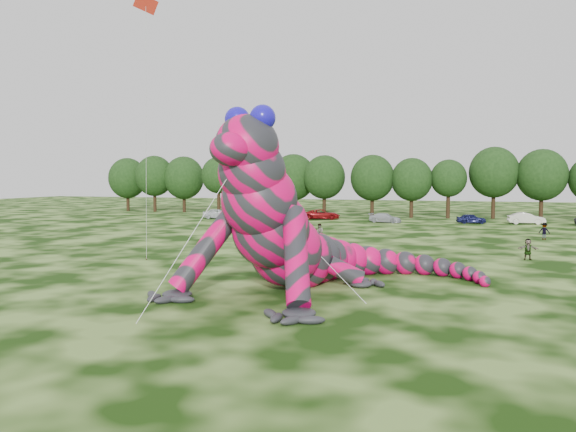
% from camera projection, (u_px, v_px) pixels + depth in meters
% --- Properties ---
extents(ground, '(240.00, 240.00, 0.00)m').
position_uv_depth(ground, '(396.00, 297.00, 28.57)').
color(ground, '#16330A').
rests_on(ground, ground).
extents(inflatable_gecko, '(20.59, 22.70, 9.56)m').
position_uv_depth(inflatable_gecko, '(299.00, 201.00, 31.10)').
color(inflatable_gecko, '#DB0455').
rests_on(inflatable_gecko, ground).
extents(flying_kite, '(3.51, 4.75, 17.97)m').
position_uv_depth(flying_kite, '(146.00, 26.00, 35.86)').
color(flying_kite, red).
rests_on(flying_kite, ground).
extents(tree_0, '(6.91, 6.22, 9.51)m').
position_uv_depth(tree_0, '(128.00, 184.00, 100.87)').
color(tree_0, black).
rests_on(tree_0, ground).
extents(tree_1, '(6.74, 6.07, 9.81)m').
position_uv_depth(tree_1, '(155.00, 184.00, 97.89)').
color(tree_1, black).
rests_on(tree_1, ground).
extents(tree_2, '(7.04, 6.34, 9.64)m').
position_uv_depth(tree_2, '(184.00, 184.00, 96.99)').
color(tree_2, black).
rests_on(tree_2, ground).
extents(tree_3, '(5.81, 5.23, 9.44)m').
position_uv_depth(tree_3, '(219.00, 185.00, 93.21)').
color(tree_3, black).
rests_on(tree_3, ground).
extents(tree_4, '(6.22, 5.60, 9.06)m').
position_uv_depth(tree_4, '(256.00, 186.00, 92.98)').
color(tree_4, black).
rests_on(tree_4, ground).
extents(tree_5, '(7.16, 6.44, 9.80)m').
position_uv_depth(tree_5, '(293.00, 184.00, 90.75)').
color(tree_5, black).
rests_on(tree_5, ground).
extents(tree_6, '(6.52, 5.86, 9.49)m').
position_uv_depth(tree_6, '(324.00, 186.00, 87.44)').
color(tree_6, black).
rests_on(tree_6, ground).
extents(tree_7, '(6.68, 6.01, 9.48)m').
position_uv_depth(tree_7, '(372.00, 186.00, 85.33)').
color(tree_7, black).
rests_on(tree_7, ground).
extents(tree_8, '(6.14, 5.53, 8.94)m').
position_uv_depth(tree_8, '(412.00, 188.00, 83.78)').
color(tree_8, black).
rests_on(tree_8, ground).
extents(tree_9, '(5.27, 4.74, 8.68)m').
position_uv_depth(tree_9, '(448.00, 189.00, 82.56)').
color(tree_9, black).
rests_on(tree_9, ground).
extents(tree_10, '(7.09, 6.38, 10.50)m').
position_uv_depth(tree_10, '(494.00, 183.00, 81.79)').
color(tree_10, black).
rests_on(tree_10, ground).
extents(tree_11, '(7.01, 6.31, 10.07)m').
position_uv_depth(tree_11, '(542.00, 184.00, 79.53)').
color(tree_11, black).
rests_on(tree_11, ground).
extents(car_0, '(4.29, 1.77, 1.46)m').
position_uv_depth(car_0, '(218.00, 214.00, 81.99)').
color(car_0, silver).
rests_on(car_0, ground).
extents(car_1, '(4.29, 2.02, 1.36)m').
position_uv_depth(car_1, '(274.00, 215.00, 79.09)').
color(car_1, black).
rests_on(car_1, ground).
extents(car_2, '(5.45, 3.15, 1.43)m').
position_uv_depth(car_2, '(322.00, 214.00, 80.86)').
color(car_2, maroon).
rests_on(car_2, ground).
extents(car_3, '(4.58, 2.60, 1.25)m').
position_uv_depth(car_3, '(385.00, 218.00, 74.88)').
color(car_3, '#AEB2B9').
rests_on(car_3, ground).
extents(car_4, '(3.98, 2.22, 1.28)m').
position_uv_depth(car_4, '(471.00, 219.00, 73.59)').
color(car_4, '#131648').
rests_on(car_4, ground).
extents(car_5, '(4.69, 2.10, 1.49)m').
position_uv_depth(car_5, '(526.00, 218.00, 72.54)').
color(car_5, silver).
rests_on(car_5, ground).
extents(spectator_0, '(0.41, 0.62, 1.69)m').
position_uv_depth(spectator_0, '(299.00, 231.00, 55.10)').
color(spectator_0, gray).
rests_on(spectator_0, ground).
extents(spectator_2, '(1.21, 0.91, 1.67)m').
position_uv_depth(spectator_2, '(544.00, 231.00, 54.57)').
color(spectator_2, gray).
rests_on(spectator_2, ground).
extents(spectator_4, '(0.79, 1.03, 1.88)m').
position_uv_depth(spectator_4, '(293.00, 223.00, 63.52)').
color(spectator_4, gray).
rests_on(spectator_4, ground).
extents(spectator_1, '(1.03, 1.06, 1.72)m').
position_uv_depth(spectator_1, '(320.00, 233.00, 52.84)').
color(spectator_1, gray).
rests_on(spectator_1, ground).
extents(spectator_5, '(1.50, 0.60, 1.58)m').
position_uv_depth(spectator_5, '(528.00, 249.00, 41.29)').
color(spectator_5, gray).
rests_on(spectator_5, ground).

